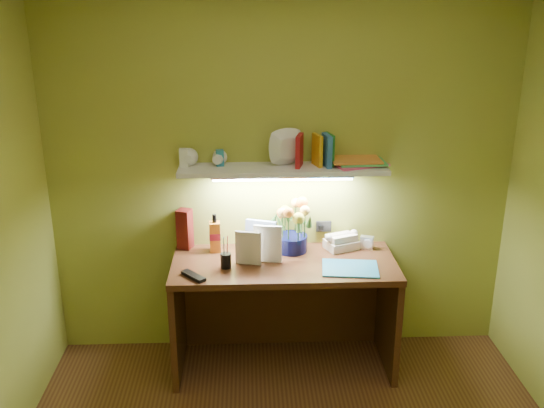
# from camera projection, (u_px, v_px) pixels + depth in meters

# --- Properties ---
(desk) EXTENTS (1.40, 0.60, 0.75)m
(desk) POSITION_uv_depth(u_px,v_px,m) (284.00, 315.00, 3.90)
(desk) COLOR #3B2610
(desk) RESTS_ON ground
(flower_bouquet) EXTENTS (0.26, 0.26, 0.36)m
(flower_bouquet) POSITION_uv_depth(u_px,v_px,m) (292.00, 224.00, 3.89)
(flower_bouquet) COLOR #090D39
(flower_bouquet) RESTS_ON desk
(telephone) EXTENTS (0.24, 0.21, 0.12)m
(telephone) POSITION_uv_depth(u_px,v_px,m) (341.00, 240.00, 3.96)
(telephone) COLOR white
(telephone) RESTS_ON desk
(desk_clock) EXTENTS (0.10, 0.07, 0.09)m
(desk_clock) POSITION_uv_depth(u_px,v_px,m) (367.00, 243.00, 3.96)
(desk_clock) COLOR silver
(desk_clock) RESTS_ON desk
(whisky_bottle) EXTENTS (0.07, 0.07, 0.26)m
(whisky_bottle) POSITION_uv_depth(u_px,v_px,m) (215.00, 233.00, 3.89)
(whisky_bottle) COLOR #BF6019
(whisky_bottle) RESTS_ON desk
(whisky_box) EXTENTS (0.11, 0.11, 0.27)m
(whisky_box) POSITION_uv_depth(u_px,v_px,m) (185.00, 229.00, 3.94)
(whisky_box) COLOR #55110F
(whisky_box) RESTS_ON desk
(pen_cup) EXTENTS (0.08, 0.08, 0.16)m
(pen_cup) POSITION_uv_depth(u_px,v_px,m) (226.00, 256.00, 3.67)
(pen_cup) COLOR black
(pen_cup) RESTS_ON desk
(art_card) EXTENTS (0.20, 0.10, 0.20)m
(art_card) POSITION_uv_depth(u_px,v_px,m) (261.00, 236.00, 3.92)
(art_card) COLOR silver
(art_card) RESTS_ON desk
(tv_remote) EXTENTS (0.16, 0.17, 0.02)m
(tv_remote) POSITION_uv_depth(u_px,v_px,m) (193.00, 276.00, 3.57)
(tv_remote) COLOR black
(tv_remote) RESTS_ON desk
(blue_folder) EXTENTS (0.36, 0.28, 0.01)m
(blue_folder) POSITION_uv_depth(u_px,v_px,m) (350.00, 268.00, 3.68)
(blue_folder) COLOR teal
(blue_folder) RESTS_ON desk
(desk_book_a) EXTENTS (0.16, 0.06, 0.22)m
(desk_book_a) POSITION_uv_depth(u_px,v_px,m) (235.00, 247.00, 3.72)
(desk_book_a) COLOR silver
(desk_book_a) RESTS_ON desk
(desk_book_b) EXTENTS (0.18, 0.05, 0.24)m
(desk_book_b) POSITION_uv_depth(u_px,v_px,m) (254.00, 243.00, 3.75)
(desk_book_b) COLOR white
(desk_book_b) RESTS_ON desk
(wall_shelf) EXTENTS (1.32, 0.36, 0.23)m
(wall_shelf) POSITION_uv_depth(u_px,v_px,m) (290.00, 163.00, 3.76)
(wall_shelf) COLOR white
(wall_shelf) RESTS_ON ground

